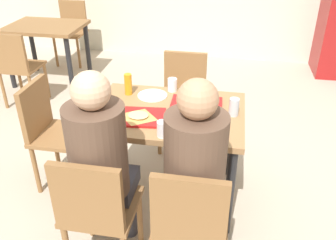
{
  "coord_description": "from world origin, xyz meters",
  "views": [
    {
      "loc": [
        0.4,
        -2.18,
        1.91
      ],
      "look_at": [
        0.0,
        0.0,
        0.65
      ],
      "focal_mm": 39.13,
      "sensor_mm": 36.0,
      "label": 1
    }
  ],
  "objects_px": {
    "paper_plate_center": "(152,95)",
    "plastic_cup_b": "(163,129)",
    "chair_near_left": "(96,208)",
    "tray_red_near": "(137,117)",
    "chair_left_end": "(51,127)",
    "tray_red_far": "(196,104)",
    "paper_plate_near_edge": "(186,128)",
    "pizza_slice_a": "(138,116)",
    "pizza_slice_b": "(200,104)",
    "condiment_bottle": "(128,84)",
    "person_in_brown_jacket": "(195,167)",
    "background_chair_near": "(17,64)",
    "main_table": "(168,124)",
    "background_chair_far": "(72,27)",
    "chair_near_right": "(190,220)",
    "soda_can": "(234,107)",
    "chair_far_side": "(183,93)",
    "plastic_cup_a": "(172,85)",
    "foil_bundle": "(105,100)",
    "person_in_red": "(101,157)",
    "background_table": "(47,35)"
  },
  "relations": [
    {
      "from": "condiment_bottle",
      "to": "main_table",
      "type": "bearing_deg",
      "value": -31.94
    },
    {
      "from": "pizza_slice_b",
      "to": "background_chair_far",
      "type": "bearing_deg",
      "value": 129.25
    },
    {
      "from": "main_table",
      "to": "plastic_cup_a",
      "type": "distance_m",
      "value": 0.36
    },
    {
      "from": "foil_bundle",
      "to": "paper_plate_center",
      "type": "bearing_deg",
      "value": 38.8
    },
    {
      "from": "paper_plate_center",
      "to": "person_in_brown_jacket",
      "type": "bearing_deg",
      "value": -63.58
    },
    {
      "from": "pizza_slice_a",
      "to": "plastic_cup_b",
      "type": "distance_m",
      "value": 0.27
    },
    {
      "from": "pizza_slice_b",
      "to": "background_chair_near",
      "type": "bearing_deg",
      "value": 152.67
    },
    {
      "from": "main_table",
      "to": "pizza_slice_a",
      "type": "distance_m",
      "value": 0.26
    },
    {
      "from": "background_chair_near",
      "to": "background_chair_far",
      "type": "height_order",
      "value": "same"
    },
    {
      "from": "pizza_slice_a",
      "to": "background_chair_far",
      "type": "xyz_separation_m",
      "value": [
        -1.69,
        2.79,
        -0.25
      ]
    },
    {
      "from": "soda_can",
      "to": "condiment_bottle",
      "type": "xyz_separation_m",
      "value": [
        -0.78,
        0.19,
        0.02
      ]
    },
    {
      "from": "paper_plate_center",
      "to": "plastic_cup_b",
      "type": "relative_size",
      "value": 2.2
    },
    {
      "from": "chair_near_right",
      "to": "background_chair_near",
      "type": "height_order",
      "value": "same"
    },
    {
      "from": "main_table",
      "to": "pizza_slice_a",
      "type": "relative_size",
      "value": 4.84
    },
    {
      "from": "paper_plate_near_edge",
      "to": "pizza_slice_a",
      "type": "bearing_deg",
      "value": 169.41
    },
    {
      "from": "foil_bundle",
      "to": "tray_red_far",
      "type": "bearing_deg",
      "value": 12.13
    },
    {
      "from": "person_in_brown_jacket",
      "to": "paper_plate_center",
      "type": "relative_size",
      "value": 5.74
    },
    {
      "from": "chair_far_side",
      "to": "paper_plate_near_edge",
      "type": "height_order",
      "value": "chair_far_side"
    },
    {
      "from": "person_in_red",
      "to": "soda_can",
      "type": "height_order",
      "value": "person_in_red"
    },
    {
      "from": "chair_left_end",
      "to": "tray_red_far",
      "type": "distance_m",
      "value": 1.12
    },
    {
      "from": "pizza_slice_b",
      "to": "plastic_cup_b",
      "type": "height_order",
      "value": "plastic_cup_b"
    },
    {
      "from": "tray_red_far",
      "to": "condiment_bottle",
      "type": "xyz_separation_m",
      "value": [
        -0.52,
        0.1,
        0.07
      ]
    },
    {
      "from": "paper_plate_near_edge",
      "to": "pizza_slice_a",
      "type": "relative_size",
      "value": 1.02
    },
    {
      "from": "chair_left_end",
      "to": "paper_plate_near_edge",
      "type": "height_order",
      "value": "chair_left_end"
    },
    {
      "from": "chair_near_left",
      "to": "chair_left_end",
      "type": "height_order",
      "value": "same"
    },
    {
      "from": "condiment_bottle",
      "to": "background_chair_near",
      "type": "bearing_deg",
      "value": 147.85
    },
    {
      "from": "pizza_slice_a",
      "to": "background_chair_far",
      "type": "relative_size",
      "value": 0.25
    },
    {
      "from": "soda_can",
      "to": "background_chair_near",
      "type": "relative_size",
      "value": 0.14
    },
    {
      "from": "chair_near_left",
      "to": "tray_red_near",
      "type": "distance_m",
      "value": 0.68
    },
    {
      "from": "chair_far_side",
      "to": "background_chair_near",
      "type": "bearing_deg",
      "value": 167.81
    },
    {
      "from": "chair_near_left",
      "to": "person_in_red",
      "type": "height_order",
      "value": "person_in_red"
    },
    {
      "from": "chair_near_right",
      "to": "soda_can",
      "type": "relative_size",
      "value": 6.98
    },
    {
      "from": "foil_bundle",
      "to": "background_table",
      "type": "xyz_separation_m",
      "value": [
        -1.42,
        1.92,
        -0.17
      ]
    },
    {
      "from": "paper_plate_center",
      "to": "soda_can",
      "type": "xyz_separation_m",
      "value": [
        0.6,
        -0.19,
        0.06
      ]
    },
    {
      "from": "plastic_cup_a",
      "to": "foil_bundle",
      "type": "distance_m",
      "value": 0.54
    },
    {
      "from": "condiment_bottle",
      "to": "chair_near_right",
      "type": "bearing_deg",
      "value": -58.53
    },
    {
      "from": "condiment_bottle",
      "to": "pizza_slice_a",
      "type": "bearing_deg",
      "value": -65.13
    },
    {
      "from": "person_in_brown_jacket",
      "to": "tray_red_far",
      "type": "relative_size",
      "value": 3.51
    },
    {
      "from": "main_table",
      "to": "background_chair_far",
      "type": "height_order",
      "value": "background_chair_far"
    },
    {
      "from": "tray_red_far",
      "to": "soda_can",
      "type": "distance_m",
      "value": 0.28
    },
    {
      "from": "person_in_brown_jacket",
      "to": "background_chair_far",
      "type": "xyz_separation_m",
      "value": [
        -2.13,
        3.27,
        -0.25
      ]
    },
    {
      "from": "plastic_cup_a",
      "to": "soda_can",
      "type": "xyz_separation_m",
      "value": [
        0.47,
        -0.31,
        0.01
      ]
    },
    {
      "from": "paper_plate_near_edge",
      "to": "soda_can",
      "type": "relative_size",
      "value": 1.8
    },
    {
      "from": "chair_near_right",
      "to": "condiment_bottle",
      "type": "height_order",
      "value": "condiment_bottle"
    },
    {
      "from": "paper_plate_center",
      "to": "plastic_cup_b",
      "type": "height_order",
      "value": "plastic_cup_b"
    },
    {
      "from": "tray_red_near",
      "to": "condiment_bottle",
      "type": "distance_m",
      "value": 0.39
    },
    {
      "from": "plastic_cup_a",
      "to": "foil_bundle",
      "type": "relative_size",
      "value": 1.0
    },
    {
      "from": "plastic_cup_a",
      "to": "background_chair_far",
      "type": "height_order",
      "value": "background_chair_far"
    },
    {
      "from": "chair_far_side",
      "to": "paper_plate_near_edge",
      "type": "distance_m",
      "value": 1.02
    },
    {
      "from": "person_in_brown_jacket",
      "to": "pizza_slice_b",
      "type": "distance_m",
      "value": 0.73
    }
  ]
}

